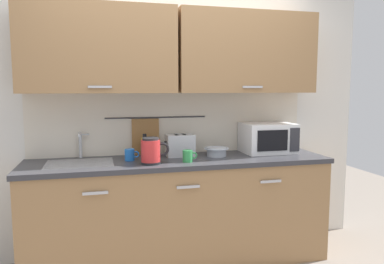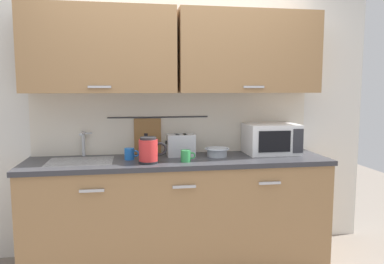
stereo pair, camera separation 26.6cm
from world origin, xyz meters
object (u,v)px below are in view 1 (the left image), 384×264
at_px(dish_soap_bottle, 145,146).
at_px(mixing_bowl, 216,151).
at_px(microwave, 268,138).
at_px(electric_kettle, 151,151).
at_px(mug_by_kettle, 188,156).
at_px(toaster, 180,145).
at_px(mug_near_sink, 130,155).

bearing_deg(dish_soap_bottle, mixing_bowl, -14.27).
distance_m(microwave, dish_soap_bottle, 1.13).
distance_m(electric_kettle, mug_by_kettle, 0.30).
height_order(electric_kettle, toaster, electric_kettle).
xyz_separation_m(mixing_bowl, mug_by_kettle, (-0.30, -0.18, 0.00)).
height_order(microwave, mug_near_sink, microwave).
bearing_deg(electric_kettle, mug_by_kettle, 0.58).
xyz_separation_m(electric_kettle, toaster, (0.29, 0.27, -0.01)).
xyz_separation_m(dish_soap_bottle, toaster, (0.30, -0.07, 0.01)).
relative_size(electric_kettle, mixing_bowl, 1.06).
distance_m(mug_near_sink, toaster, 0.46).
bearing_deg(microwave, mixing_bowl, -172.59).
height_order(dish_soap_bottle, mixing_bowl, dish_soap_bottle).
bearing_deg(toaster, electric_kettle, -136.78).
bearing_deg(dish_soap_bottle, mug_by_kettle, -47.80).
distance_m(microwave, electric_kettle, 1.14).
bearing_deg(mixing_bowl, microwave, 7.41).
bearing_deg(microwave, mug_by_kettle, -162.94).
distance_m(toaster, mug_by_kettle, 0.27).
distance_m(mug_near_sink, mug_by_kettle, 0.48).
bearing_deg(microwave, dish_soap_bottle, 175.57).
relative_size(mug_near_sink, mixing_bowl, 0.56).
relative_size(mixing_bowl, toaster, 0.84).
bearing_deg(mug_by_kettle, dish_soap_bottle, 132.20).
bearing_deg(electric_kettle, mug_near_sink, 131.64).
bearing_deg(electric_kettle, microwave, 12.83).
relative_size(dish_soap_bottle, mixing_bowl, 0.92).
height_order(electric_kettle, mixing_bowl, electric_kettle).
bearing_deg(mug_near_sink, microwave, 3.77).
bearing_deg(toaster, mug_near_sink, -166.90).
bearing_deg(toaster, mug_by_kettle, -88.58).
bearing_deg(toaster, dish_soap_bottle, 167.29).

